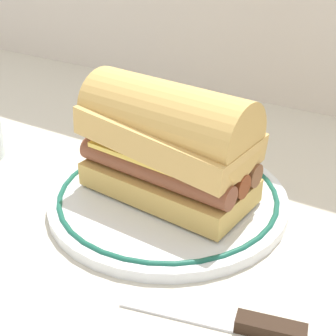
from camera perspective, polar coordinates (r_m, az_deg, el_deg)
The scene contains 4 objects.
ground_plane at distance 0.53m, azimuth -3.45°, elevation -5.66°, with size 1.50×1.50×0.00m, color beige.
plate at distance 0.55m, azimuth 0.00°, elevation -3.40°, with size 0.26×0.26×0.01m.
sausage_sandwich at distance 0.51m, azimuth 0.00°, elevation 3.15°, with size 0.19×0.11×0.12m.
butter_knife at distance 0.42m, azimuth 6.87°, elevation -16.96°, with size 0.15×0.05×0.01m.
Camera 1 is at (0.25, -0.36, 0.30)m, focal length 52.91 mm.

